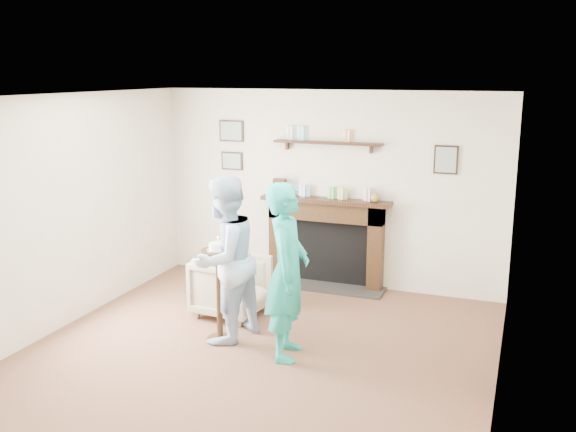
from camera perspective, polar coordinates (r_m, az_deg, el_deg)
The scene contains 6 objects.
ground at distance 6.35m, azimuth -3.38°, elevation -12.67°, with size 5.00×5.00×0.00m, color brown.
room_shell at distance 6.47m, azimuth -1.09°, elevation 2.96°, with size 4.54×5.02×2.52m.
armchair at distance 7.48m, azimuth -5.00°, elevation -8.65°, with size 0.72×0.74×0.67m, color tan.
man at distance 6.84m, azimuth -5.55°, elevation -10.76°, with size 0.83×0.65×1.72m, color silver.
woman at distance 6.44m, azimuth -0.05°, elevation -12.25°, with size 0.63×0.41×1.72m, color #1FB3A1.
pedestal_table at distance 6.57m, azimuth -6.17°, elevation -5.41°, with size 0.35×0.35×1.11m.
Camera 1 is at (2.36, -5.22, 2.72)m, focal length 40.00 mm.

